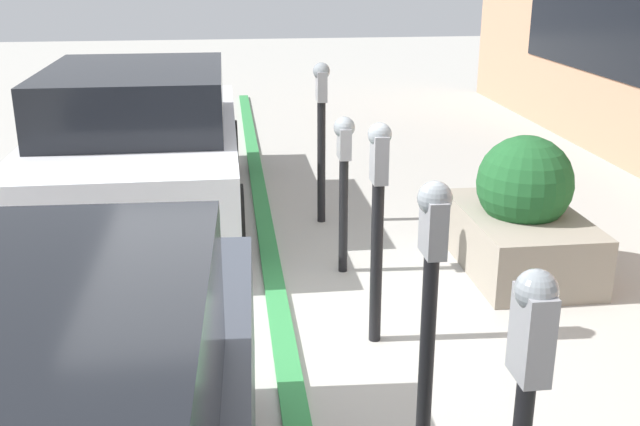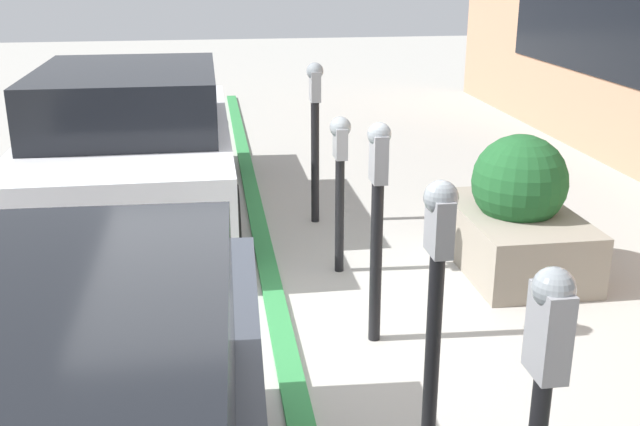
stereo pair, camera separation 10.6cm
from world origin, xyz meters
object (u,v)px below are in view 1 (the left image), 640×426
parking_meter_nearest (524,413)px  planter_box (522,217)px  parked_car_middle (140,138)px  parking_meter_fourth (344,165)px  parking_meter_farthest (321,118)px  parking_meter_second (431,280)px  parking_meter_middle (378,203)px

parking_meter_nearest → planter_box: 3.90m
parking_meter_nearest → parked_car_middle: (5.46, 1.77, -0.32)m
planter_box → parked_car_middle: size_ratio=0.34×
parking_meter_nearest → parking_meter_fourth: 3.71m
planter_box → parked_car_middle: bearing=59.6°
parked_car_middle → parking_meter_nearest: bearing=-161.9°
parking_meter_farthest → parking_meter_second: bearing=-179.5°
parked_car_middle → parking_meter_fourth: bearing=-134.6°
parking_meter_fourth → parked_car_middle: 2.50m
parking_meter_middle → parked_car_middle: bearing=31.4°
parking_meter_second → parking_meter_fourth: size_ratio=1.17×
parking_meter_middle → planter_box: 1.85m
parked_car_middle → parking_meter_farthest: bearing=-106.0°
parking_meter_nearest → parked_car_middle: bearing=18.0°
planter_box → parked_car_middle: parked_car_middle is taller
planter_box → parking_meter_nearest: bearing=157.8°
parking_meter_fourth → planter_box: bearing=-95.3°
parking_meter_second → parking_meter_farthest: bearing=0.5°
parking_meter_nearest → planter_box: bearing=-22.2°
parking_meter_fourth → parking_meter_middle: bearing=-178.4°
parking_meter_nearest → parking_meter_farthest: bearing=0.3°
parking_meter_middle → parking_meter_fourth: 1.20m
parking_meter_fourth → planter_box: parking_meter_fourth is taller
parking_meter_middle → parking_meter_fourth: (1.19, 0.03, -0.07)m
parking_meter_nearest → planter_box: parking_meter_nearest is taller
parking_meter_second → parking_meter_farthest: size_ratio=0.98×
parking_meter_fourth → parking_meter_farthest: bearing=1.0°
planter_box → parking_meter_second: bearing=149.1°
parking_meter_nearest → parking_meter_second: 1.16m
parked_car_middle → planter_box: bearing=-120.2°
parking_meter_farthest → planter_box: (-1.38, -1.48, -0.58)m
parked_car_middle → parking_meter_middle: bearing=-148.4°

